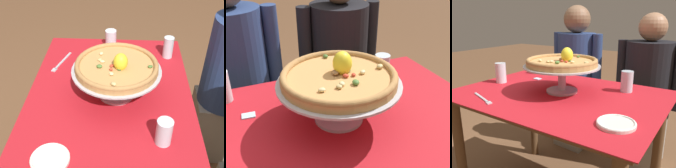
{
  "view_description": "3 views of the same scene",
  "coord_description": "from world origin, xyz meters",
  "views": [
    {
      "loc": [
        1.14,
        0.07,
        1.68
      ],
      "look_at": [
        0.05,
        0.01,
        0.84
      ],
      "focal_mm": 46.22,
      "sensor_mm": 36.0,
      "label": 1
    },
    {
      "loc": [
        -0.33,
        -0.74,
        1.34
      ],
      "look_at": [
        0.03,
        0.11,
        0.84
      ],
      "focal_mm": 44.19,
      "sensor_mm": 36.0,
      "label": 2
    },
    {
      "loc": [
        0.73,
        -1.04,
        1.15
      ],
      "look_at": [
        0.04,
        0.0,
        0.79
      ],
      "focal_mm": 37.72,
      "sensor_mm": 36.0,
      "label": 3
    }
  ],
  "objects": [
    {
      "name": "pizza_stand",
      "position": [
        0.0,
        0.03,
        0.85
      ],
      "size": [
        0.44,
        0.44,
        0.16
      ],
      "color": "#B7B7C1",
      "rests_on": "dining_table"
    },
    {
      "name": "diner_right",
      "position": [
        0.31,
        0.74,
        0.58
      ],
      "size": [
        0.51,
        0.37,
        1.19
      ],
      "color": "gray",
      "rests_on": "ground"
    },
    {
      "name": "dining_table",
      "position": [
        0.0,
        0.0,
        0.62
      ],
      "size": [
        1.16,
        0.84,
        0.73
      ],
      "color": "brown",
      "rests_on": "ground"
    },
    {
      "name": "water_glass_back_right",
      "position": [
        0.31,
        0.24,
        0.79
      ],
      "size": [
        0.07,
        0.07,
        0.12
      ],
      "color": "silver",
      "rests_on": "dining_table"
    },
    {
      "name": "diner_left",
      "position": [
        -0.31,
        0.71,
        0.6
      ],
      "size": [
        0.48,
        0.34,
        1.25
      ],
      "color": "gray",
      "rests_on": "ground"
    },
    {
      "name": "pizza",
      "position": [
        0.0,
        0.03,
        0.91
      ],
      "size": [
        0.4,
        0.4,
        0.1
      ],
      "color": "tan",
      "rests_on": "pizza_stand"
    },
    {
      "name": "sugar_packet",
      "position": [
        -0.31,
        0.18,
        0.74
      ],
      "size": [
        0.05,
        0.04,
        0.0
      ],
      "primitive_type": "cube",
      "rotation": [
        0.0,
        0.0,
        3.05
      ],
      "color": "silver",
      "rests_on": "dining_table"
    }
  ]
}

